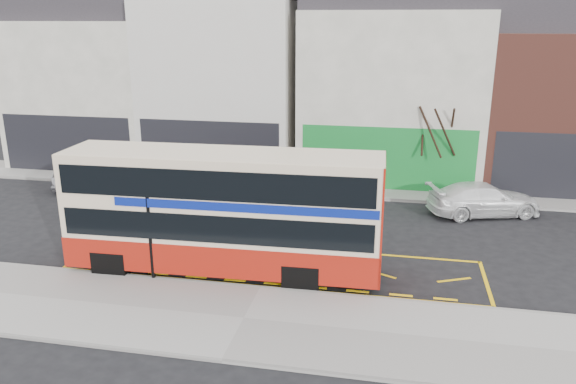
% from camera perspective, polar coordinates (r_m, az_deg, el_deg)
% --- Properties ---
extents(ground, '(120.00, 120.00, 0.00)m').
position_cam_1_polar(ground, '(18.11, -2.53, -9.49)').
color(ground, black).
rests_on(ground, ground).
extents(pavement, '(40.00, 4.00, 0.15)m').
position_cam_1_polar(pavement, '(16.12, -4.51, -12.84)').
color(pavement, '#9C9994').
rests_on(pavement, ground).
extents(kerb, '(40.00, 0.15, 0.15)m').
position_cam_1_polar(kerb, '(17.75, -2.82, -9.80)').
color(kerb, gray).
rests_on(kerb, ground).
extents(far_pavement, '(50.00, 3.00, 0.15)m').
position_cam_1_polar(far_pavement, '(28.16, 2.74, 0.57)').
color(far_pavement, '#9C9994').
rests_on(far_pavement, ground).
extents(road_markings, '(14.00, 3.40, 0.01)m').
position_cam_1_polar(road_markings, '(19.51, -1.42, -7.41)').
color(road_markings, yellow).
rests_on(road_markings, ground).
extents(terrace_far_left, '(8.00, 8.01, 10.80)m').
position_cam_1_polar(terrace_far_left, '(35.44, -18.65, 10.98)').
color(terrace_far_left, silver).
rests_on(terrace_far_left, ground).
extents(terrace_left, '(8.00, 8.01, 11.80)m').
position_cam_1_polar(terrace_left, '(32.22, -5.97, 12.12)').
color(terrace_left, silver).
rests_on(terrace_left, ground).
extents(terrace_green_shop, '(9.00, 8.01, 11.30)m').
position_cam_1_polar(terrace_green_shop, '(30.84, 10.58, 11.24)').
color(terrace_green_shop, silver).
rests_on(terrace_green_shop, ground).
extents(terrace_right, '(9.00, 8.01, 10.30)m').
position_cam_1_polar(terrace_right, '(32.06, 27.01, 9.00)').
color(terrace_right, brown).
rests_on(terrace_right, ground).
extents(double_decker_bus, '(10.32, 2.67, 4.10)m').
position_cam_1_polar(double_decker_bus, '(18.35, -6.47, -1.91)').
color(double_decker_bus, beige).
rests_on(double_decker_bus, ground).
extents(bus_stop_post, '(0.77, 0.15, 3.09)m').
position_cam_1_polar(bus_stop_post, '(18.07, -13.68, -3.14)').
color(bus_stop_post, black).
rests_on(bus_stop_post, pavement).
extents(car_silver, '(4.04, 2.67, 1.28)m').
position_cam_1_polar(car_silver, '(29.10, -19.20, 1.32)').
color(car_silver, silver).
rests_on(car_silver, ground).
extents(car_grey, '(4.26, 2.13, 1.34)m').
position_cam_1_polar(car_grey, '(26.15, 1.39, 0.63)').
color(car_grey, '#373B3E').
rests_on(car_grey, ground).
extents(car_white, '(5.14, 3.32, 1.38)m').
position_cam_1_polar(car_white, '(25.55, 19.25, -0.70)').
color(car_white, white).
rests_on(car_white, ground).
extents(street_tree_right, '(2.52, 2.52, 5.45)m').
position_cam_1_polar(street_tree_right, '(27.28, 14.99, 7.31)').
color(street_tree_right, black).
rests_on(street_tree_right, ground).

